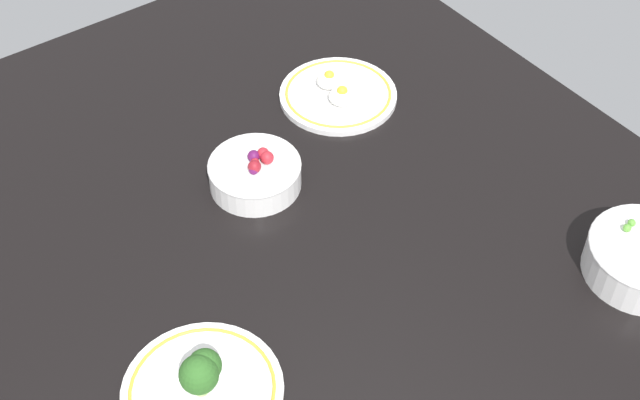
% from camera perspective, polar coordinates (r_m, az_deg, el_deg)
% --- Properties ---
extents(dining_table, '(1.31, 1.06, 0.04)m').
position_cam_1_polar(dining_table, '(1.39, -0.00, -1.14)').
color(dining_table, black).
rests_on(dining_table, ground).
extents(bowl_berries, '(0.15, 0.15, 0.06)m').
position_cam_1_polar(bowl_berries, '(1.40, -4.18, 1.74)').
color(bowl_berries, white).
rests_on(bowl_berries, dining_table).
extents(plate_eggs, '(0.21, 0.21, 0.04)m').
position_cam_1_polar(plate_eggs, '(1.57, 1.15, 6.82)').
color(plate_eggs, white).
rests_on(plate_eggs, dining_table).
extents(plate_broccoli, '(0.21, 0.21, 0.07)m').
position_cam_1_polar(plate_broccoli, '(1.17, -7.56, -11.64)').
color(plate_broccoli, white).
rests_on(plate_broccoli, dining_table).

